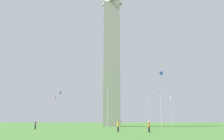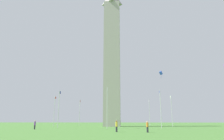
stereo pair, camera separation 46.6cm
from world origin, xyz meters
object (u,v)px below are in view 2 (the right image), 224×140
at_px(flagpole_n, 115,112).
at_px(person_yellow_shirt, 117,126).
at_px(flagpole_e, 54,110).
at_px(flagpole_nw, 149,111).
at_px(flagpole_s, 107,105).
at_px(kite_blue_box, 161,73).
at_px(flagpole_sw, 161,107).
at_px(flagpole_w, 172,109).
at_px(flagpole_se, 59,107).
at_px(flagpole_ne, 80,111).
at_px(person_orange_shirt, 147,127).
at_px(person_purple_shirt, 35,125).
at_px(obelisk_monument, 112,54).

relative_size(flagpole_n, person_yellow_shirt, 5.16).
xyz_separation_m(flagpole_e, flagpole_nw, (12.39, -29.90, 0.00)).
bearing_deg(flagpole_s, kite_blue_box, -73.22).
relative_size(flagpole_sw, flagpole_w, 1.00).
height_order(flagpole_se, kite_blue_box, kite_blue_box).
xyz_separation_m(flagpole_s, kite_blue_box, (3.81, -12.65, 7.97)).
relative_size(flagpole_ne, flagpole_s, 1.00).
bearing_deg(kite_blue_box, person_orange_shirt, 163.38).
bearing_deg(person_yellow_shirt, flagpole_e, -0.67).
xyz_separation_m(flagpole_ne, person_orange_shirt, (-44.44, -19.56, -4.10)).
bearing_deg(flagpole_ne, person_orange_shirt, -156.25).
relative_size(flagpole_n, flagpole_w, 1.00).
xyz_separation_m(flagpole_n, flagpole_se, (-29.90, 12.39, 0.00)).
distance_m(flagpole_ne, flagpole_se, 24.77).
height_order(flagpole_e, person_purple_shirt, flagpole_e).
bearing_deg(obelisk_monument, flagpole_n, 0.00).
height_order(flagpole_ne, flagpole_sw, same).
bearing_deg(flagpole_w, obelisk_monument, 90.18).
xyz_separation_m(flagpole_nw, person_purple_shirt, (-34.21, 26.51, -4.06)).
height_order(obelisk_monument, flagpole_se, obelisk_monument).
distance_m(flagpole_s, flagpole_sw, 13.41).
relative_size(flagpole_n, person_orange_shirt, 5.47).
bearing_deg(flagpole_nw, obelisk_monument, 135.12).
distance_m(flagpole_n, kite_blue_box, 34.62).
relative_size(flagpole_ne, flagpole_se, 1.00).
bearing_deg(flagpole_se, flagpole_e, 22.50).
bearing_deg(person_purple_shirt, person_orange_shirt, -57.24).
xyz_separation_m(flagpole_w, flagpole_nw, (12.39, 5.13, 0.00)).
distance_m(flagpole_sw, person_orange_shirt, 20.75).
xyz_separation_m(obelisk_monument, flagpole_n, (17.57, 0.00, -17.44)).
bearing_deg(flagpole_e, flagpole_nw, -67.50).
bearing_deg(flagpole_se, flagpole_n, -22.50).
bearing_deg(flagpole_s, person_purple_shirt, 106.96).
xyz_separation_m(flagpole_se, person_yellow_shirt, (-18.53, -14.95, -4.05)).
xyz_separation_m(flagpole_se, person_orange_shirt, (-19.66, -19.56, -4.10)).
distance_m(person_yellow_shirt, person_purple_shirt, 19.00).
bearing_deg(person_orange_shirt, flagpole_w, -36.97).
xyz_separation_m(obelisk_monument, kite_blue_box, (-13.65, -12.65, -9.47)).
bearing_deg(flagpole_n, obelisk_monument, 180.00).
relative_size(obelisk_monument, person_purple_shirt, 25.76).
bearing_deg(obelisk_monument, kite_blue_box, -137.18).
xyz_separation_m(flagpole_e, kite_blue_box, (-13.70, -30.17, 7.97)).
bearing_deg(flagpole_ne, person_purple_shirt, 177.10).
bearing_deg(flagpole_ne, flagpole_sw, -135.00).
distance_m(flagpole_se, person_purple_shirt, 10.42).
distance_m(flagpole_n, flagpole_e, 24.77).
bearing_deg(flagpole_s, flagpole_sw, -67.50).
bearing_deg(flagpole_se, flagpole_s, -112.50).
relative_size(flagpole_s, flagpole_w, 1.00).
bearing_deg(obelisk_monument, flagpole_s, 180.00).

